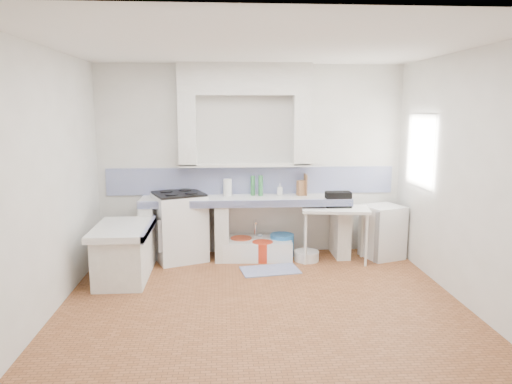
{
  "coord_description": "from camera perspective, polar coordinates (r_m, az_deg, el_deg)",
  "views": [
    {
      "loc": [
        -0.42,
        -5.05,
        2.17
      ],
      "look_at": [
        0.0,
        1.0,
        1.1
      ],
      "focal_mm": 33.48,
      "sensor_mm": 36.0,
      "label": 1
    }
  ],
  "objects": [
    {
      "name": "counter_pier_right",
      "position": [
        7.19,
        10.03,
        -4.33
      ],
      "size": [
        0.2,
        0.55,
        0.82
      ],
      "primitive_type": "cube",
      "color": "white",
      "rests_on": "ground"
    },
    {
      "name": "counter_pier_mid",
      "position": [
        6.98,
        -4.1,
        -4.63
      ],
      "size": [
        0.2,
        0.55,
        0.82
      ],
      "primitive_type": "cube",
      "color": "white",
      "rests_on": "ground"
    },
    {
      "name": "wall_right",
      "position": [
        5.77,
        23.66,
        1.48
      ],
      "size": [
        0.0,
        4.5,
        4.5
      ],
      "primitive_type": "plane",
      "rotation": [
        1.57,
        0.0,
        -1.57
      ],
      "color": "white",
      "rests_on": "ground"
    },
    {
      "name": "water_bottle_a",
      "position": [
        7.21,
        -0.83,
        -6.39
      ],
      "size": [
        0.09,
        0.09,
        0.27
      ],
      "primitive_type": "cylinder",
      "rotation": [
        0.0,
        0.0,
        -0.35
      ],
      "color": "silver",
      "rests_on": "ground"
    },
    {
      "name": "black_bag",
      "position": [
        6.88,
        9.78,
        -0.88
      ],
      "size": [
        0.35,
        0.21,
        0.22
      ],
      "primitive_type": "cube",
      "rotation": [
        0.0,
        0.0,
        -0.02
      ],
      "color": "black",
      "rests_on": "side_table"
    },
    {
      "name": "peninsula_top",
      "position": [
        6.27,
        -15.66,
        -4.3
      ],
      "size": [
        0.7,
        1.1,
        0.08
      ],
      "primitive_type": "cube",
      "color": "white",
      "rests_on": "ground"
    },
    {
      "name": "sink",
      "position": [
        7.05,
        0.02,
        -6.88
      ],
      "size": [
        1.07,
        0.62,
        0.25
      ],
      "primitive_type": "cube",
      "rotation": [
        0.0,
        0.0,
        -0.06
      ],
      "color": "white",
      "rests_on": "ground"
    },
    {
      "name": "ceiling",
      "position": [
        5.11,
        0.81,
        17.08
      ],
      "size": [
        4.5,
        4.5,
        0.0
      ],
      "primitive_type": "plane",
      "rotation": [
        3.14,
        0.0,
        0.0
      ],
      "color": "white",
      "rests_on": "ground"
    },
    {
      "name": "backsplash",
      "position": [
        7.13,
        -0.54,
        1.37
      ],
      "size": [
        4.27,
        0.03,
        0.4
      ],
      "primitive_type": "cube",
      "color": "navy",
      "rests_on": "ground"
    },
    {
      "name": "stove",
      "position": [
        6.98,
        -9.12,
        -4.18
      ],
      "size": [
        0.87,
        0.85,
        0.95
      ],
      "primitive_type": "cube",
      "rotation": [
        0.0,
        0.0,
        0.38
      ],
      "color": "white",
      "rests_on": "ground"
    },
    {
      "name": "peninsula_base",
      "position": [
        6.37,
        -15.51,
        -7.36
      ],
      "size": [
        0.6,
        1.0,
        0.62
      ],
      "primitive_type": "cube",
      "color": "white",
      "rests_on": "ground"
    },
    {
      "name": "soap_bottle",
      "position": [
        7.03,
        2.88,
        0.3
      ],
      "size": [
        0.09,
        0.09,
        0.18
      ],
      "primitive_type": "imported",
      "rotation": [
        0.0,
        0.0,
        -0.16
      ],
      "color": "white",
      "rests_on": "counter_slab"
    },
    {
      "name": "side_table",
      "position": [
        6.93,
        9.38,
        -5.02
      ],
      "size": [
        1.0,
        0.65,
        0.04
      ],
      "primitive_type": "cube",
      "rotation": [
        0.0,
        0.0,
        -0.15
      ],
      "color": "white",
      "rests_on": "ground"
    },
    {
      "name": "basin_white",
      "position": [
        6.98,
        6.06,
        -7.58
      ],
      "size": [
        0.4,
        0.4,
        0.14
      ],
      "primitive_type": "cylinder",
      "rotation": [
        0.0,
        0.0,
        -0.12
      ],
      "color": "white",
      "rests_on": "ground"
    },
    {
      "name": "paper_towel",
      "position": [
        6.98,
        -3.42,
        0.54
      ],
      "size": [
        0.16,
        0.16,
        0.25
      ],
      "primitive_type": "cylinder",
      "rotation": [
        0.0,
        0.0,
        -0.3
      ],
      "color": "white",
      "rests_on": "counter_slab"
    },
    {
      "name": "window_frame",
      "position": [
        6.89,
        20.49,
        4.63
      ],
      "size": [
        0.35,
        0.86,
        1.06
      ],
      "primitive_type": "cube",
      "color": "#341D10",
      "rests_on": "ground"
    },
    {
      "name": "bucket_red",
      "position": [
        7.09,
        -1.77,
        -6.6
      ],
      "size": [
        0.38,
        0.38,
        0.29
      ],
      "primitive_type": "cylinder",
      "rotation": [
        0.0,
        0.0,
        -0.25
      ],
      "color": "#D54C27",
      "rests_on": "ground"
    },
    {
      "name": "water_bottle_b",
      "position": [
        7.21,
        0.44,
        -6.23
      ],
      "size": [
        0.11,
        0.11,
        0.31
      ],
      "primitive_type": "cylinder",
      "rotation": [
        0.0,
        0.0,
        0.4
      ],
      "color": "silver",
      "rests_on": "ground"
    },
    {
      "name": "peninsula_lip",
      "position": [
        6.22,
        -12.67,
        -4.31
      ],
      "size": [
        0.04,
        1.1,
        0.1
      ],
      "primitive_type": "cube",
      "color": "navy",
      "rests_on": "ground"
    },
    {
      "name": "rug",
      "position": [
        6.54,
        1.69,
        -9.31
      ],
      "size": [
        0.83,
        0.56,
        0.01
      ],
      "primitive_type": "cube",
      "rotation": [
        0.0,
        0.0,
        0.16
      ],
      "color": "#3C4895",
      "rests_on": "ground"
    },
    {
      "name": "counter_lip",
      "position": [
        6.61,
        -1.12,
        -1.43
      ],
      "size": [
        3.0,
        0.04,
        0.1
      ],
      "primitive_type": "cube",
      "color": "navy",
      "rests_on": "ground"
    },
    {
      "name": "green_bottle_a",
      "position": [
        7.01,
        -0.39,
        0.76
      ],
      "size": [
        0.08,
        0.08,
        0.29
      ],
      "primitive_type": "cylinder",
      "rotation": [
        0.0,
        0.0,
        0.26
      ],
      "color": "#327B42",
      "rests_on": "counter_slab"
    },
    {
      "name": "counter_slab",
      "position": [
        6.89,
        -1.23,
        -0.97
      ],
      "size": [
        3.0,
        0.6,
        0.08
      ],
      "primitive_type": "cube",
      "color": "white",
      "rests_on": "ground"
    },
    {
      "name": "floor",
      "position": [
        5.52,
        0.73,
        -13.17
      ],
      "size": [
        4.5,
        4.5,
        0.0
      ],
      "primitive_type": "plane",
      "color": "#965832",
      "rests_on": "ground"
    },
    {
      "name": "wall_left",
      "position": [
        5.43,
        -23.62,
        1.01
      ],
      "size": [
        0.0,
        4.5,
        4.5
      ],
      "primitive_type": "plane",
      "rotation": [
        1.57,
        0.0,
        1.57
      ],
      "color": "white",
      "rests_on": "ground"
    },
    {
      "name": "knife_block",
      "position": [
        7.04,
        5.41,
        0.48
      ],
      "size": [
        0.13,
        0.12,
        0.22
      ],
      "primitive_type": "cube",
      "rotation": [
        0.0,
        0.0,
        0.33
      ],
      "color": "brown",
      "rests_on": "counter_slab"
    },
    {
      "name": "green_bottle_b",
      "position": [
        6.97,
        0.56,
        0.76
      ],
      "size": [
        0.07,
        0.07,
        0.3
      ],
      "primitive_type": "cylinder",
      "rotation": [
        0.0,
        0.0,
        -0.01
      ],
      "color": "#327B42",
      "rests_on": "counter_slab"
    },
    {
      "name": "lace_valance",
      "position": [
        6.81,
        19.57,
        7.83
      ],
      "size": [
        0.01,
        0.84,
        0.24
      ],
      "primitive_type": "cube",
      "color": "white",
      "rests_on": "ground"
    },
    {
      "name": "wall_front",
      "position": [
        3.18,
        3.74,
        -4.05
      ],
      "size": [
        4.5,
        0.0,
        4.5
      ],
      "primitive_type": "plane",
      "rotation": [
        -1.57,
        0.0,
        0.0
      ],
      "color": "white",
      "rests_on": "ground"
    },
    {
      "name": "cutting_board",
      "position": [
        7.1,
        5.94,
        0.89
      ],
      "size": [
        0.02,
        0.22,
        0.31
      ],
      "primitive_type": "cube",
      "rotation": [
        0.0,
        0.0,
        -0.02
      ],
      "color": "brown",
      "rests_on": "counter_slab"
    },
    {
      "name": "alcove_mass",
      "position": [
        6.95,
        -1.36,
        13.34
      ],
      "size": [
        1.9,
        0.25,
        0.45
      ],
      "primitive_type": "cube",
      "color": "white",
      "rests_on": "ground"
    },
    {
      "name": "fridge",
      "position": [
        7.25,
        14.88,
        -4.59
      ],
      "size": [
        0.64,
        0.64,
        0.77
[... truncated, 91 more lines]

